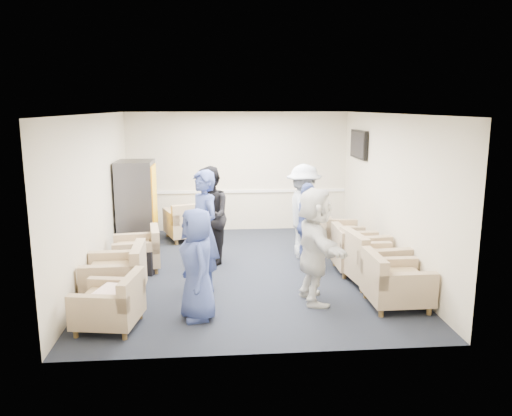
{
  "coord_description": "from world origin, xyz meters",
  "views": [
    {
      "loc": [
        -0.53,
        -8.31,
        2.83
      ],
      "look_at": [
        0.18,
        0.2,
        1.08
      ],
      "focal_mm": 35.0,
      "sensor_mm": 36.0,
      "label": 1
    }
  ],
  "objects": [
    {
      "name": "pillow",
      "position": [
        -1.88,
        -2.13,
        0.47
      ],
      "size": [
        0.43,
        0.51,
        0.13
      ],
      "primitive_type": "cube",
      "rotation": [
        0.0,
        0.0,
        -1.84
      ],
      "color": "white",
      "rests_on": "armchair_left_near"
    },
    {
      "name": "armchair_left_far",
      "position": [
        -1.87,
        0.23,
        0.31
      ],
      "size": [
        0.89,
        0.89,
        0.63
      ],
      "rotation": [
        0.0,
        0.0,
        -1.42
      ],
      "color": "#9B8364",
      "rests_on": "floor"
    },
    {
      "name": "armchair_right_midnear",
      "position": [
        1.97,
        -0.78,
        0.36
      ],
      "size": [
        1.02,
        1.02,
        0.73
      ],
      "rotation": [
        0.0,
        0.0,
        1.69
      ],
      "color": "#9B8364",
      "rests_on": "floor"
    },
    {
      "name": "vending_machine",
      "position": [
        -2.09,
        1.63,
        0.89
      ],
      "size": [
        0.72,
        0.84,
        1.77
      ],
      "color": "#494951",
      "rests_on": "floor"
    },
    {
      "name": "right_wall",
      "position": [
        2.5,
        0.0,
        1.35
      ],
      "size": [
        0.02,
        6.0,
        2.7
      ],
      "primitive_type": "cube",
      "color": "beige",
      "rests_on": "floor"
    },
    {
      "name": "armchair_left_near",
      "position": [
        -1.88,
        -2.14,
        0.31
      ],
      "size": [
        0.88,
        0.88,
        0.61
      ],
      "rotation": [
        0.0,
        0.0,
        -1.74
      ],
      "color": "#9B8364",
      "rests_on": "floor"
    },
    {
      "name": "back_wall",
      "position": [
        0.0,
        3.0,
        1.35
      ],
      "size": [
        5.0,
        0.02,
        2.7
      ],
      "primitive_type": "cube",
      "color": "beige",
      "rests_on": "floor"
    },
    {
      "name": "person_back_right",
      "position": [
        1.12,
        0.72,
        0.89
      ],
      "size": [
        0.67,
        1.15,
        1.77
      ],
      "primitive_type": "imported",
      "rotation": [
        0.0,
        0.0,
        1.56
      ],
      "color": "silver",
      "rests_on": "floor"
    },
    {
      "name": "armchair_corner",
      "position": [
        -1.1,
        2.17,
        0.35
      ],
      "size": [
        1.13,
        1.13,
        0.71
      ],
      "rotation": [
        0.0,
        0.0,
        3.48
      ],
      "color": "#9B8364",
      "rests_on": "floor"
    },
    {
      "name": "armchair_right_near",
      "position": [
        1.98,
        -1.75,
        0.33
      ],
      "size": [
        0.85,
        0.85,
        0.67
      ],
      "rotation": [
        0.0,
        0.0,
        1.58
      ],
      "color": "#9B8364",
      "rests_on": "floor"
    },
    {
      "name": "left_wall",
      "position": [
        -2.5,
        0.0,
        1.35
      ],
      "size": [
        0.02,
        6.0,
        2.7
      ],
      "primitive_type": "cube",
      "color": "beige",
      "rests_on": "floor"
    },
    {
      "name": "armchair_right_far",
      "position": [
        1.92,
        1.14,
        0.3
      ],
      "size": [
        0.79,
        0.79,
        0.6
      ],
      "rotation": [
        0.0,
        0.0,
        1.53
      ],
      "color": "#9B8364",
      "rests_on": "floor"
    },
    {
      "name": "chair_rail",
      "position": [
        0.0,
        2.98,
        0.9
      ],
      "size": [
        4.98,
        0.04,
        0.06
      ],
      "primitive_type": "cube",
      "color": "white",
      "rests_on": "back_wall"
    },
    {
      "name": "person_front_left",
      "position": [
        -0.78,
        -1.92,
        0.76
      ],
      "size": [
        0.66,
        0.84,
        1.52
      ],
      "primitive_type": "imported",
      "rotation": [
        0.0,
        0.0,
        -1.3
      ],
      "color": "#3C4C90",
      "rests_on": "floor"
    },
    {
      "name": "person_mid_left",
      "position": [
        -0.72,
        -0.83,
        0.94
      ],
      "size": [
        0.72,
        0.82,
        1.88
      ],
      "primitive_type": "imported",
      "rotation": [
        0.0,
        0.0,
        -1.09
      ],
      "color": "#3C4C90",
      "rests_on": "floor"
    },
    {
      "name": "armchair_right_midfar",
      "position": [
        1.88,
        -0.2,
        0.34
      ],
      "size": [
        0.86,
        0.86,
        0.68
      ],
      "rotation": [
        0.0,
        0.0,
        1.56
      ],
      "color": "#9B8364",
      "rests_on": "floor"
    },
    {
      "name": "person_front_right",
      "position": [
        0.89,
        -1.47,
        0.85
      ],
      "size": [
        0.61,
        1.61,
        1.7
      ],
      "primitive_type": "imported",
      "rotation": [
        0.0,
        0.0,
        1.64
      ],
      "color": "silver",
      "rests_on": "floor"
    },
    {
      "name": "armchair_left_mid",
      "position": [
        -1.98,
        -1.12,
        0.34
      ],
      "size": [
        0.88,
        0.88,
        0.69
      ],
      "rotation": [
        0.0,
        0.0,
        -1.54
      ],
      "color": "#9B8364",
      "rests_on": "floor"
    },
    {
      "name": "floor",
      "position": [
        0.0,
        0.0,
        0.0
      ],
      "size": [
        6.0,
        6.0,
        0.0
      ],
      "primitive_type": "plane",
      "color": "black",
      "rests_on": "ground"
    },
    {
      "name": "person_back_left",
      "position": [
        -0.65,
        0.44,
        0.89
      ],
      "size": [
        0.85,
        0.99,
        1.78
      ],
      "primitive_type": "imported",
      "rotation": [
        0.0,
        0.0,
        -1.35
      ],
      "color": "black",
      "rests_on": "floor"
    },
    {
      "name": "ceiling",
      "position": [
        0.0,
        0.0,
        2.7
      ],
      "size": [
        6.0,
        6.0,
        0.0
      ],
      "primitive_type": "plane",
      "rotation": [
        3.14,
        0.0,
        0.0
      ],
      "color": "silver",
      "rests_on": "back_wall"
    },
    {
      "name": "person_mid_right",
      "position": [
        1.07,
        0.11,
        0.76
      ],
      "size": [
        0.45,
        0.92,
        1.52
      ],
      "primitive_type": "imported",
      "rotation": [
        0.0,
        0.0,
        1.66
      ],
      "color": "#3C4C90",
      "rests_on": "floor"
    },
    {
      "name": "backpack",
      "position": [
        -1.72,
        -0.03,
        0.26
      ],
      "size": [
        0.35,
        0.3,
        0.5
      ],
      "rotation": [
        0.0,
        0.0,
        -0.35
      ],
      "color": "black",
      "rests_on": "floor"
    },
    {
      "name": "front_wall",
      "position": [
        0.0,
        -3.0,
        1.35
      ],
      "size": [
        5.0,
        0.02,
        2.7
      ],
      "primitive_type": "cube",
      "color": "beige",
      "rests_on": "floor"
    },
    {
      "name": "tv",
      "position": [
        2.44,
        1.8,
        2.05
      ],
      "size": [
        0.1,
        1.0,
        0.58
      ],
      "color": "black",
      "rests_on": "right_wall"
    }
  ]
}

